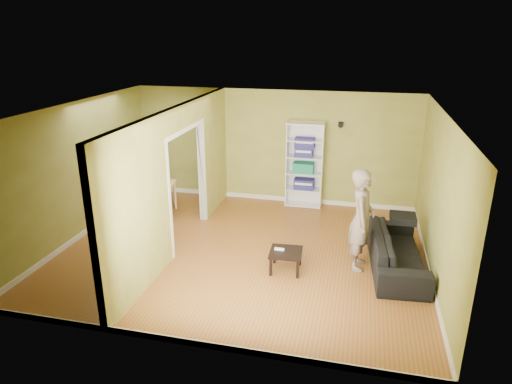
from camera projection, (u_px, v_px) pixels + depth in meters
room_shell at (242, 184)px, 7.97m from camera, size 6.50×6.50×6.50m
partition at (178, 179)px, 8.23m from camera, size 0.22×5.50×2.60m
wall_speaker at (341, 124)px, 9.90m from camera, size 0.10×0.10×0.10m
sofa at (397, 246)px, 7.69m from camera, size 2.20×1.08×0.81m
person at (362, 211)px, 7.52m from camera, size 0.76×0.61×2.05m
bookshelf at (305, 165)px, 10.30m from camera, size 0.82×0.36×1.94m
paper_box_navy_a at (304, 184)px, 10.40m from camera, size 0.45×0.29×0.23m
paper_box_teal at (304, 168)px, 10.28m from camera, size 0.46×0.30×0.24m
paper_box_navy_b at (304, 152)px, 10.16m from camera, size 0.40×0.26×0.20m
paper_box_navy_c at (305, 142)px, 10.08m from camera, size 0.43×0.28×0.22m
coffee_table at (286, 254)px, 7.64m from camera, size 0.53×0.53×0.36m
game_controller at (279, 249)px, 7.65m from camera, size 0.16×0.04×0.03m
dining_table at (148, 187)px, 9.91m from camera, size 1.10×0.73×0.69m
chair_left at (116, 193)px, 10.06m from camera, size 0.51×0.51×0.87m
chair_near at (143, 202)px, 9.45m from camera, size 0.55×0.55×0.94m
chair_far at (163, 185)px, 10.44m from camera, size 0.56×0.56×0.98m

